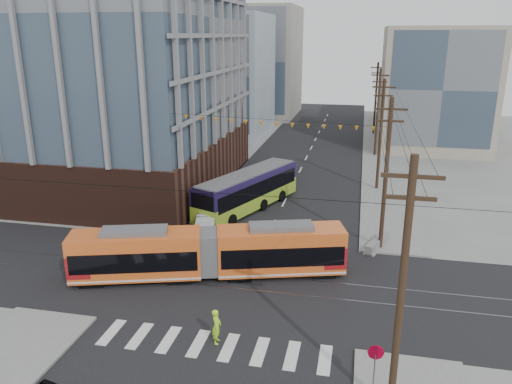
# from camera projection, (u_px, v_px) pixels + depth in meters

# --- Properties ---
(ground) EXTENTS (160.00, 160.00, 0.00)m
(ground) POSITION_uv_depth(u_px,v_px,m) (229.00, 314.00, 27.95)
(ground) COLOR slate
(office_building) EXTENTS (30.00, 25.00, 28.60)m
(office_building) POSITION_uv_depth(u_px,v_px,m) (72.00, 42.00, 49.45)
(office_building) COLOR #381E16
(office_building) RESTS_ON ground
(bg_bldg_nw_near) EXTENTS (18.00, 16.00, 18.00)m
(bg_bldg_nw_near) POSITION_uv_depth(u_px,v_px,m) (209.00, 75.00, 77.10)
(bg_bldg_nw_near) COLOR #8C99A5
(bg_bldg_nw_near) RESTS_ON ground
(bg_bldg_ne_near) EXTENTS (14.00, 14.00, 16.00)m
(bg_bldg_ne_near) POSITION_uv_depth(u_px,v_px,m) (435.00, 89.00, 67.11)
(bg_bldg_ne_near) COLOR gray
(bg_bldg_ne_near) RESTS_ON ground
(bg_bldg_nw_far) EXTENTS (16.00, 18.00, 20.00)m
(bg_bldg_nw_far) POSITION_uv_depth(u_px,v_px,m) (255.00, 62.00, 94.85)
(bg_bldg_nw_far) COLOR gray
(bg_bldg_nw_far) RESTS_ON ground
(bg_bldg_ne_far) EXTENTS (16.00, 16.00, 14.00)m
(bg_bldg_ne_far) POSITION_uv_depth(u_px,v_px,m) (432.00, 83.00, 85.66)
(bg_bldg_ne_far) COLOR #8C99A5
(bg_bldg_ne_far) RESTS_ON ground
(utility_pole_near) EXTENTS (0.30, 0.30, 11.00)m
(utility_pole_near) POSITION_uv_depth(u_px,v_px,m) (401.00, 295.00, 19.00)
(utility_pole_near) COLOR black
(utility_pole_near) RESTS_ON ground
(utility_pole_far) EXTENTS (0.30, 0.30, 11.00)m
(utility_pole_far) POSITION_uv_depth(u_px,v_px,m) (376.00, 99.00, 76.81)
(utility_pole_far) COLOR black
(utility_pole_far) RESTS_ON ground
(streetcar) EXTENTS (17.32, 7.38, 3.35)m
(streetcar) POSITION_uv_depth(u_px,v_px,m) (209.00, 253.00, 31.84)
(streetcar) COLOR orange
(streetcar) RESTS_ON ground
(city_bus) EXTENTS (7.21, 12.52, 3.52)m
(city_bus) POSITION_uv_depth(u_px,v_px,m) (248.00, 190.00, 44.27)
(city_bus) COLOR #1D123C
(city_bus) RESTS_ON ground
(parked_car_silver) EXTENTS (2.35, 4.49, 1.41)m
(parked_car_silver) POSITION_uv_depth(u_px,v_px,m) (207.00, 220.00, 40.25)
(parked_car_silver) COLOR #9D9D9D
(parked_car_silver) RESTS_ON ground
(parked_car_white) EXTENTS (3.58, 5.13, 1.38)m
(parked_car_white) POSITION_uv_depth(u_px,v_px,m) (231.00, 193.00, 47.15)
(parked_car_white) COLOR silver
(parked_car_white) RESTS_ON ground
(parked_car_grey) EXTENTS (3.31, 5.31, 1.37)m
(parked_car_grey) POSITION_uv_depth(u_px,v_px,m) (233.00, 181.00, 50.88)
(parked_car_grey) COLOR slate
(parked_car_grey) RESTS_ON ground
(pedestrian) EXTENTS (0.51, 0.72, 1.86)m
(pedestrian) POSITION_uv_depth(u_px,v_px,m) (217.00, 326.00, 25.13)
(pedestrian) COLOR #B2F724
(pedestrian) RESTS_ON ground
(stop_sign) EXTENTS (0.77, 0.77, 2.36)m
(stop_sign) POSITION_uv_depth(u_px,v_px,m) (374.00, 372.00, 21.34)
(stop_sign) COLOR #9D001F
(stop_sign) RESTS_ON ground
(jersey_barrier) EXTENTS (2.04, 3.59, 0.71)m
(jersey_barrier) POSITION_uv_depth(u_px,v_px,m) (377.00, 243.00, 36.59)
(jersey_barrier) COLOR gray
(jersey_barrier) RESTS_ON ground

